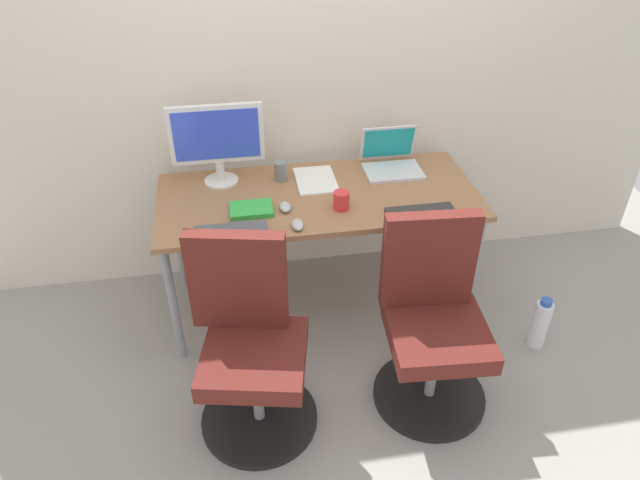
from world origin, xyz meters
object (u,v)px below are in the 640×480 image
object	(u,v)px
office_chair_left	(250,346)
coffee_mug	(341,200)
office_chair_right	(433,324)
desktop_monitor	(217,139)
water_bottle_on_floor	(540,324)
open_laptop	(391,160)

from	to	relation	value
office_chair_left	coffee_mug	world-z (taller)	office_chair_left
office_chair_right	desktop_monitor	world-z (taller)	desktop_monitor
water_bottle_on_floor	desktop_monitor	size ratio (longest dim) A/B	0.65
water_bottle_on_floor	office_chair_right	bearing A→B (deg)	-164.65
water_bottle_on_floor	desktop_monitor	bearing A→B (deg)	154.37
open_laptop	water_bottle_on_floor	bearing A→B (deg)	-49.29
office_chair_right	desktop_monitor	distance (m)	1.42
desktop_monitor	office_chair_left	bearing A→B (deg)	-86.07
desktop_monitor	open_laptop	world-z (taller)	desktop_monitor
office_chair_right	coffee_mug	bearing A→B (deg)	119.02
office_chair_left	office_chair_right	bearing A→B (deg)	0.08
office_chair_left	desktop_monitor	size ratio (longest dim) A/B	1.96
coffee_mug	open_laptop	bearing A→B (deg)	46.13
water_bottle_on_floor	coffee_mug	xyz separation A→B (m)	(-1.00, 0.39, 0.63)
office_chair_left	office_chair_right	size ratio (longest dim) A/B	1.00
coffee_mug	desktop_monitor	bearing A→B (deg)	147.23
water_bottle_on_floor	coffee_mug	world-z (taller)	coffee_mug
office_chair_right	open_laptop	size ratio (longest dim) A/B	3.03
water_bottle_on_floor	office_chair_left	bearing A→B (deg)	-172.90
office_chair_left	desktop_monitor	bearing A→B (deg)	93.93
office_chair_left	open_laptop	bearing A→B (deg)	47.33
office_chair_right	open_laptop	bearing A→B (deg)	87.83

